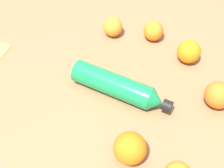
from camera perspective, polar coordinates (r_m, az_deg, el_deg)
The scene contains 7 objects.
ground_plane at distance 0.85m, azimuth 1.32°, elevation -3.59°, with size 2.40×2.40×0.00m, color olive.
water_bottle at distance 0.85m, azimuth 1.27°, elevation -0.50°, with size 0.30×0.08×0.07m.
orange_0 at distance 1.03m, azimuth 0.16°, elevation 10.69°, with size 0.06×0.06×0.06m, color orange.
orange_2 at distance 1.02m, azimuth 7.83°, elevation 9.87°, with size 0.07×0.07×0.07m, color orange.
orange_3 at distance 0.87m, azimuth 19.41°, elevation -1.96°, with size 0.08×0.08×0.08m, color orange.
orange_4 at distance 0.96m, azimuth 14.29°, elevation 5.94°, with size 0.07×0.07×0.07m, color orange.
orange_5 at distance 0.74m, azimuth 3.43°, elevation -11.99°, with size 0.08×0.08×0.08m, color orange.
Camera 1 is at (0.18, -0.46, 0.69)m, focal length 48.51 mm.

